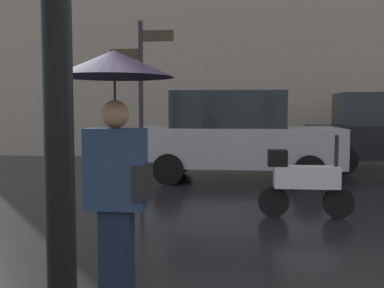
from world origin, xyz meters
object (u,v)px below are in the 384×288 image
Objects in this scene: pedestrian_with_umbrella at (116,115)px; street_signpost at (141,94)px; parked_scooter at (303,181)px; parked_car_left at (235,135)px.

street_signpost is at bearing 90.26° from pedestrian_with_umbrella.
street_signpost reaches higher than parked_scooter.
pedestrian_with_umbrella is 0.45× the size of parked_car_left.
parked_car_left reaches higher than parked_scooter.
pedestrian_with_umbrella is at bearing -80.65° from street_signpost.
parked_car_left is at bearing 100.09° from parked_scooter.
pedestrian_with_umbrella reaches higher than parked_car_left.
parked_scooter is 3.02m from street_signpost.
parked_scooter is 0.46× the size of street_signpost.
parked_car_left is (0.90, 6.90, -0.54)m from pedestrian_with_umbrella.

